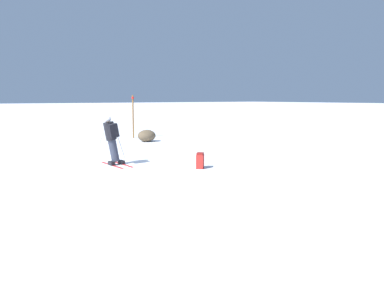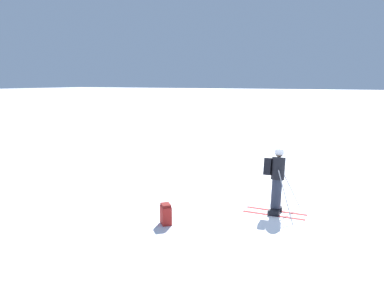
{
  "view_description": "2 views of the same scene",
  "coord_description": "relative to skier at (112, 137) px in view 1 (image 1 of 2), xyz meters",
  "views": [
    {
      "loc": [
        4.31,
        11.55,
        2.21
      ],
      "look_at": [
        -1.99,
        2.34,
        0.83
      ],
      "focal_mm": 35.0,
      "sensor_mm": 36.0,
      "label": 1
    },
    {
      "loc": [
        -9.69,
        -2.32,
        3.36
      ],
      "look_at": [
        0.83,
        3.11,
        1.36
      ],
      "focal_mm": 35.0,
      "sensor_mm": 36.0,
      "label": 2
    }
  ],
  "objects": [
    {
      "name": "spare_backpack",
      "position": [
        -2.08,
        2.07,
        -0.68
      ],
      "size": [
        0.37,
        0.37,
        0.5
      ],
      "rotation": [
        0.0,
        0.0,
        0.8
      ],
      "color": "#AD231E",
      "rests_on": "ground"
    },
    {
      "name": "exposed_boulder_0",
      "position": [
        -4.07,
        -5.37,
        -0.62
      ],
      "size": [
        0.93,
        0.79,
        0.61
      ],
      "primitive_type": "ellipsoid",
      "color": "brown",
      "rests_on": "ground"
    },
    {
      "name": "trail_marker",
      "position": [
        -4.29,
        -7.38,
        0.36
      ],
      "size": [
        0.13,
        0.13,
        2.37
      ],
      "color": "brown",
      "rests_on": "ground"
    },
    {
      "name": "ground_plane",
      "position": [
        0.38,
        -0.04,
        -0.93
      ],
      "size": [
        300.0,
        300.0,
        0.0
      ],
      "primitive_type": "plane",
      "color": "white"
    },
    {
      "name": "skier",
      "position": [
        0.0,
        0.0,
        0.0
      ],
      "size": [
        1.29,
        1.59,
        1.7
      ],
      "rotation": [
        0.0,
        0.0,
        0.06
      ],
      "color": "red",
      "rests_on": "ground"
    }
  ]
}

